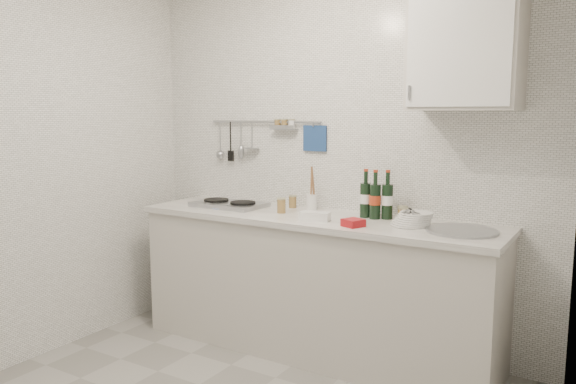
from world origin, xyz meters
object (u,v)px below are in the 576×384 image
object	(u,v)px
plate_stack_sink	(413,219)
wine_bottles	(376,194)
wall_cabinet	(466,48)
plate_stack_hob	(226,206)
utensil_crock	(312,200)

from	to	relation	value
plate_stack_sink	wine_bottles	bearing A→B (deg)	160.18
wall_cabinet	plate_stack_hob	distance (m)	1.90
wall_cabinet	wine_bottles	distance (m)	1.02
wine_bottles	utensil_crock	distance (m)	0.50
plate_stack_hob	utensil_crock	xyz separation A→B (m)	(0.58, 0.20, 0.06)
plate_stack_hob	utensil_crock	bearing A→B (deg)	19.41
utensil_crock	wall_cabinet	bearing A→B (deg)	-2.56
plate_stack_sink	wall_cabinet	bearing A→B (deg)	20.87
plate_stack_hob	plate_stack_sink	distance (m)	1.35
plate_stack_hob	utensil_crock	world-z (taller)	utensil_crock
plate_stack_hob	plate_stack_sink	xyz separation A→B (m)	(1.35, 0.07, 0.03)
plate_stack_hob	wine_bottles	xyz separation A→B (m)	(1.07, 0.17, 0.14)
plate_stack_hob	plate_stack_sink	bearing A→B (deg)	2.79
wine_bottles	utensil_crock	xyz separation A→B (m)	(-0.49, 0.04, -0.08)
plate_stack_hob	wall_cabinet	bearing A→B (deg)	5.71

